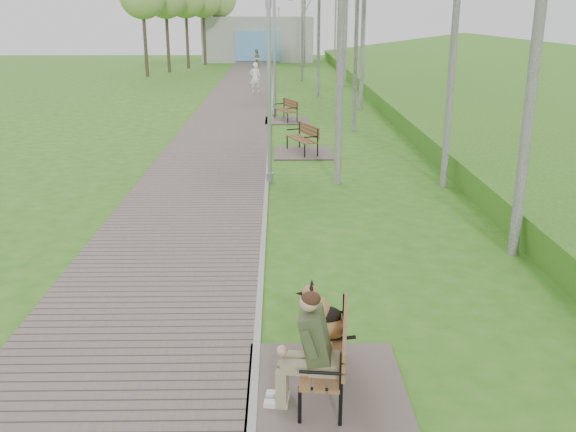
% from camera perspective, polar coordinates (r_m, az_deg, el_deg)
% --- Properties ---
extents(ground, '(120.00, 120.00, 0.00)m').
position_cam_1_polar(ground, '(11.63, -2.36, -4.71)').
color(ground, '#346D19').
rests_on(ground, ground).
extents(walkway, '(3.50, 67.00, 0.04)m').
position_cam_1_polar(walkway, '(32.61, -4.57, 9.88)').
color(walkway, '#6D5E58').
rests_on(walkway, ground).
extents(kerb, '(0.10, 67.00, 0.05)m').
position_cam_1_polar(kerb, '(32.55, -1.45, 9.92)').
color(kerb, '#999993').
rests_on(kerb, ground).
extents(embankment, '(14.00, 70.00, 1.60)m').
position_cam_1_polar(embankment, '(33.19, 20.00, 8.99)').
color(embankment, '#589230').
rests_on(embankment, ground).
extents(building_north, '(10.00, 5.20, 4.00)m').
position_cam_1_polar(building_north, '(61.79, -2.66, 15.43)').
color(building_north, '#9E9E99').
rests_on(building_north, ground).
extents(bench_main, '(1.94, 2.15, 1.69)m').
position_cam_1_polar(bench_main, '(7.89, 2.77, -12.41)').
color(bench_main, '#6D5E58').
rests_on(bench_main, ground).
extents(bench_second, '(1.90, 2.12, 1.17)m').
position_cam_1_polar(bench_second, '(21.05, 1.26, 6.16)').
color(bench_second, '#6D5E58').
rests_on(bench_second, ground).
extents(bench_third, '(1.81, 2.02, 1.11)m').
position_cam_1_polar(bench_third, '(27.46, -0.19, 8.86)').
color(bench_third, '#6D5E58').
rests_on(bench_third, ground).
extents(lamp_post_near, '(0.18, 0.18, 4.75)m').
position_cam_1_polar(lamp_post_near, '(17.02, -1.67, 10.23)').
color(lamp_post_near, '#A3A6AB').
rests_on(lamp_post_near, ground).
extents(lamp_post_second, '(0.21, 0.21, 5.43)m').
position_cam_1_polar(lamp_post_second, '(28.75, -1.21, 13.92)').
color(lamp_post_second, '#A3A6AB').
rests_on(lamp_post_second, ground).
extents(lamp_post_third, '(0.18, 0.18, 4.75)m').
position_cam_1_polar(lamp_post_third, '(40.52, -1.20, 14.58)').
color(lamp_post_third, '#A3A6AB').
rests_on(lamp_post_third, ground).
extents(lamp_post_far, '(0.19, 0.19, 4.80)m').
position_cam_1_polar(lamp_post_far, '(60.54, -0.82, 15.64)').
color(lamp_post_far, '#A3A6AB').
rests_on(lamp_post_far, ground).
extents(pedestrian_near, '(0.69, 0.51, 1.71)m').
position_cam_1_polar(pedestrian_near, '(37.16, -2.93, 12.17)').
color(pedestrian_near, white).
rests_on(pedestrian_near, ground).
extents(pedestrian_far, '(0.73, 0.57, 1.47)m').
position_cam_1_polar(pedestrian_far, '(55.18, -2.84, 13.85)').
color(pedestrian_far, '#9B9687').
rests_on(pedestrian_far, ground).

